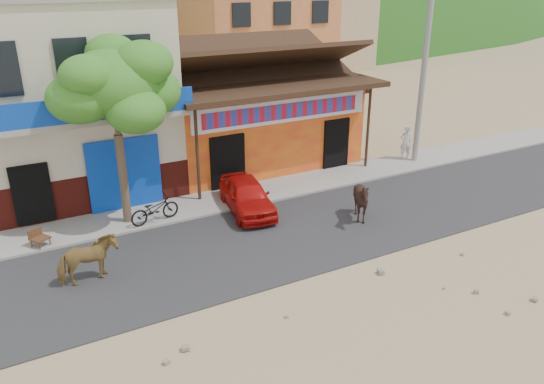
{
  "coord_description": "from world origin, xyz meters",
  "views": [
    {
      "loc": [
        -7.98,
        -10.63,
        7.82
      ],
      "look_at": [
        -0.61,
        3.0,
        1.4
      ],
      "focal_mm": 35.0,
      "sensor_mm": 36.0,
      "label": 1
    }
  ],
  "objects_px": {
    "cow_dark": "(361,200)",
    "scooter": "(155,209)",
    "red_car": "(247,195)",
    "pedestrian": "(406,142)",
    "cafe_chair_right": "(39,231)",
    "cow_tan": "(88,260)",
    "utility_pole": "(424,69)",
    "tree": "(118,135)"
  },
  "relations": [
    {
      "from": "cow_dark",
      "to": "scooter",
      "type": "bearing_deg",
      "value": -135.41
    },
    {
      "from": "red_car",
      "to": "pedestrian",
      "type": "distance_m",
      "value": 8.8
    },
    {
      "from": "scooter",
      "to": "pedestrian",
      "type": "height_order",
      "value": "pedestrian"
    },
    {
      "from": "scooter",
      "to": "cafe_chair_right",
      "type": "height_order",
      "value": "cafe_chair_right"
    },
    {
      "from": "pedestrian",
      "to": "cafe_chair_right",
      "type": "bearing_deg",
      "value": 22.66
    },
    {
      "from": "cow_tan",
      "to": "utility_pole",
      "type": "bearing_deg",
      "value": -83.34
    },
    {
      "from": "cow_dark",
      "to": "pedestrian",
      "type": "bearing_deg",
      "value": 107.42
    },
    {
      "from": "cafe_chair_right",
      "to": "red_car",
      "type": "bearing_deg",
      "value": -37.24
    },
    {
      "from": "red_car",
      "to": "cafe_chair_right",
      "type": "relative_size",
      "value": 3.45
    },
    {
      "from": "scooter",
      "to": "cafe_chair_right",
      "type": "xyz_separation_m",
      "value": [
        -3.58,
        0.0,
        0.05
      ]
    },
    {
      "from": "scooter",
      "to": "pedestrian",
      "type": "xyz_separation_m",
      "value": [
        11.8,
        1.13,
        0.29
      ]
    },
    {
      "from": "pedestrian",
      "to": "cafe_chair_right",
      "type": "distance_m",
      "value": 15.42
    },
    {
      "from": "utility_pole",
      "to": "red_car",
      "type": "height_order",
      "value": "utility_pole"
    },
    {
      "from": "cow_tan",
      "to": "cafe_chair_right",
      "type": "xyz_separation_m",
      "value": [
        -0.95,
        2.68,
        -0.09
      ]
    },
    {
      "from": "cow_tan",
      "to": "cafe_chair_right",
      "type": "height_order",
      "value": "cow_tan"
    },
    {
      "from": "utility_pole",
      "to": "scooter",
      "type": "distance_m",
      "value": 12.54
    },
    {
      "from": "pedestrian",
      "to": "cow_dark",
      "type": "bearing_deg",
      "value": 55.12
    },
    {
      "from": "cow_tan",
      "to": "cafe_chair_right",
      "type": "distance_m",
      "value": 2.85
    },
    {
      "from": "utility_pole",
      "to": "cow_dark",
      "type": "distance_m",
      "value": 7.68
    },
    {
      "from": "cow_tan",
      "to": "pedestrian",
      "type": "distance_m",
      "value": 14.93
    },
    {
      "from": "tree",
      "to": "utility_pole",
      "type": "relative_size",
      "value": 0.75
    },
    {
      "from": "pedestrian",
      "to": "tree",
      "type": "bearing_deg",
      "value": 21.32
    },
    {
      "from": "red_car",
      "to": "tree",
      "type": "bearing_deg",
      "value": 174.94
    },
    {
      "from": "scooter",
      "to": "cafe_chair_right",
      "type": "relative_size",
      "value": 1.7
    },
    {
      "from": "tree",
      "to": "scooter",
      "type": "distance_m",
      "value": 2.72
    },
    {
      "from": "pedestrian",
      "to": "red_car",
      "type": "bearing_deg",
      "value": 29.14
    },
    {
      "from": "pedestrian",
      "to": "cafe_chair_right",
      "type": "height_order",
      "value": "pedestrian"
    },
    {
      "from": "utility_pole",
      "to": "cow_tan",
      "type": "xyz_separation_m",
      "value": [
        -14.63,
        -3.38,
        -3.41
      ]
    },
    {
      "from": "cafe_chair_right",
      "to": "utility_pole",
      "type": "bearing_deg",
      "value": -30.42
    },
    {
      "from": "tree",
      "to": "red_car",
      "type": "bearing_deg",
      "value": -14.19
    },
    {
      "from": "red_car",
      "to": "cafe_chair_right",
      "type": "height_order",
      "value": "red_car"
    },
    {
      "from": "utility_pole",
      "to": "red_car",
      "type": "bearing_deg",
      "value": -172.27
    },
    {
      "from": "cow_dark",
      "to": "red_car",
      "type": "height_order",
      "value": "cow_dark"
    },
    {
      "from": "cow_tan",
      "to": "red_car",
      "type": "bearing_deg",
      "value": -75.69
    },
    {
      "from": "tree",
      "to": "cow_dark",
      "type": "distance_m",
      "value": 8.18
    },
    {
      "from": "red_car",
      "to": "scooter",
      "type": "relative_size",
      "value": 2.02
    },
    {
      "from": "tree",
      "to": "cow_dark",
      "type": "xyz_separation_m",
      "value": [
        6.99,
        -3.54,
        -2.34
      ]
    },
    {
      "from": "scooter",
      "to": "cow_tan",
      "type": "bearing_deg",
      "value": 125.96
    },
    {
      "from": "cafe_chair_right",
      "to": "cow_dark",
      "type": "bearing_deg",
      "value": -50.3
    },
    {
      "from": "pedestrian",
      "to": "utility_pole",
      "type": "bearing_deg",
      "value": 133.38
    },
    {
      "from": "cow_tan",
      "to": "cow_dark",
      "type": "height_order",
      "value": "cow_dark"
    },
    {
      "from": "cow_dark",
      "to": "pedestrian",
      "type": "xyz_separation_m",
      "value": [
        5.61,
        4.17,
        0.08
      ]
    }
  ]
}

